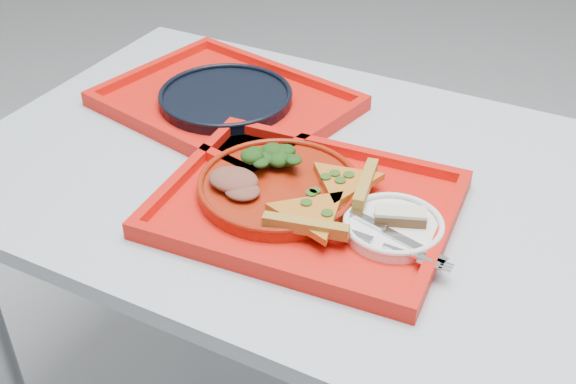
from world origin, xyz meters
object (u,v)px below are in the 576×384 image
at_px(tray_main, 306,208).
at_px(dessert_bar, 401,216).
at_px(navy_plate, 226,99).
at_px(tray_far, 226,105).
at_px(dinner_plate, 279,188).

xyz_separation_m(tray_main, dessert_bar, (0.15, 0.01, 0.03)).
bearing_deg(navy_plate, tray_far, 0.00).
relative_size(tray_far, dinner_plate, 1.73).
xyz_separation_m(navy_plate, dessert_bar, (0.44, -0.22, 0.02)).
distance_m(tray_far, navy_plate, 0.01).
relative_size(dinner_plate, navy_plate, 1.00).
height_order(tray_far, dessert_bar, dessert_bar).
bearing_deg(tray_main, navy_plate, 137.43).
xyz_separation_m(tray_far, navy_plate, (0.00, 0.00, 0.01)).
distance_m(tray_far, dinner_plate, 0.32).
distance_m(tray_far, dessert_bar, 0.50).
relative_size(navy_plate, dessert_bar, 3.16).
bearing_deg(dessert_bar, tray_main, 162.75).
height_order(tray_far, dinner_plate, dinner_plate).
xyz_separation_m(tray_far, dessert_bar, (0.44, -0.22, 0.03)).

